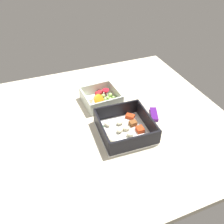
{
  "coord_description": "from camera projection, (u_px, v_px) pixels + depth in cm",
  "views": [
    {
      "loc": [
        59.31,
        -24.29,
        56.29
      ],
      "look_at": [
        -1.08,
        -0.65,
        4.0
      ],
      "focal_mm": 36.95,
      "sensor_mm": 36.0,
      "label": 1
    }
  ],
  "objects": [
    {
      "name": "table_surface",
      "position": [
        115.0,
        120.0,
        0.85
      ],
      "size": [
        80.0,
        80.0,
        2.0
      ],
      "primitive_type": "cube",
      "color": "beige",
      "rests_on": "ground"
    },
    {
      "name": "pasta_container",
      "position": [
        125.0,
        128.0,
        0.77
      ],
      "size": [
        18.14,
        17.54,
        5.97
      ],
      "rotation": [
        0.0,
        0.0,
        -0.04
      ],
      "color": "white",
      "rests_on": "table_surface"
    },
    {
      "name": "fruit_bowl",
      "position": [
        101.0,
        98.0,
        0.9
      ],
      "size": [
        13.79,
        14.05,
        5.43
      ],
      "rotation": [
        0.0,
        0.0,
        0.05
      ],
      "color": "silver",
      "rests_on": "table_surface"
    },
    {
      "name": "candy_bar",
      "position": [
        154.0,
        114.0,
        0.84
      ],
      "size": [
        7.39,
        4.88,
        1.2
      ],
      "primitive_type": "cube",
      "rotation": [
        0.0,
        0.0,
        -0.39
      ],
      "color": "#51197A",
      "rests_on": "table_surface"
    },
    {
      "name": "paper_cup_liner",
      "position": [
        87.0,
        88.0,
        0.98
      ],
      "size": [
        3.48,
        3.48,
        1.96
      ],
      "primitive_type": "cylinder",
      "color": "white",
      "rests_on": "table_surface"
    }
  ]
}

